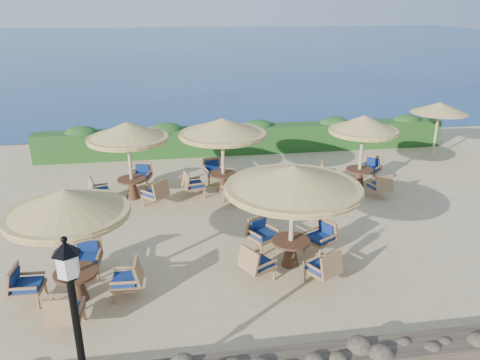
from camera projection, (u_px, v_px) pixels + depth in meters
ground at (286, 222)px, 14.24m from camera, size 120.00×120.00×0.00m
sea at (185, 43)px, 78.96m from camera, size 160.00×160.00×0.00m
hedge at (247, 139)px, 20.69m from camera, size 18.00×0.90×1.20m
stone_wall at (370, 358)px, 8.43m from camera, size 15.00×0.65×0.44m
lamp_post at (80, 350)px, 6.72m from camera, size 0.44×0.44×3.31m
extra_parasol at (440, 108)px, 19.41m from camera, size 2.30×2.30×2.41m
cafe_set_0 at (69, 228)px, 9.88m from camera, size 2.83×2.83×2.65m
cafe_set_1 at (293, 194)px, 11.20m from camera, size 3.35×3.35×2.65m
cafe_set_2 at (129, 145)px, 15.31m from camera, size 2.78×2.78×2.65m
cafe_set_3 at (223, 141)px, 15.81m from camera, size 2.99×2.99×2.65m
cafe_set_4 at (363, 139)px, 16.25m from camera, size 2.68×2.68×2.65m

